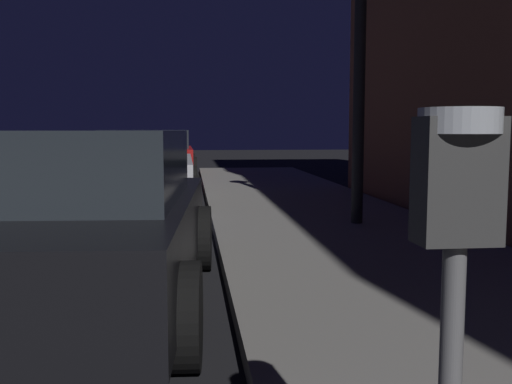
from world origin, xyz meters
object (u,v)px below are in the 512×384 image
Objects in this scene: parking_meter at (455,245)px; car_black at (84,220)px; car_silver at (146,168)px; car_red at (163,154)px.

car_black is at bearing 113.28° from parking_meter.
car_black and car_silver have the same top height.
car_silver and car_red have the same top height.
car_black is at bearing -90.00° from car_red.
car_black is at bearing -90.00° from car_silver.
car_red is at bearing 90.00° from car_black.
car_silver is (0.00, 6.62, -0.02)m from car_black.
parking_meter is 0.32× the size of car_red.
car_red is (-1.47, 16.89, -0.47)m from parking_meter.
parking_meter is 16.96m from car_red.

